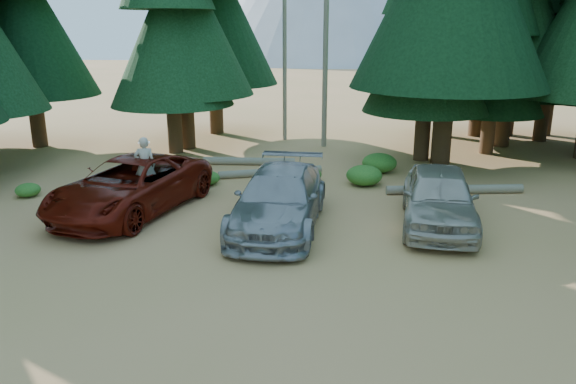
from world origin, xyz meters
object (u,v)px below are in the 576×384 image
silver_minivan_center (279,199)px  log_left (271,172)px  red_pickup (130,186)px  log_mid (249,161)px  log_right (455,189)px  silver_minivan_right (439,197)px  frisbee_player (145,165)px

silver_minivan_center → log_left: silver_minivan_center is taller
red_pickup → log_mid: red_pickup is taller
log_mid → log_right: (7.63, -3.50, -0.00)m
silver_minivan_right → log_right: 3.54m
red_pickup → log_mid: 6.90m
frisbee_player → log_right: 10.33m
log_right → red_pickup: bearing=-172.1°
log_left → red_pickup: bearing=-147.8°
log_left → log_mid: log_mid is taller
frisbee_player → log_mid: bearing=-121.7°
silver_minivan_right → log_mid: (-6.48, 6.77, -0.70)m
log_mid → red_pickup: bearing=-114.3°
silver_minivan_right → log_right: size_ratio=1.06×
red_pickup → log_mid: size_ratio=1.60×
silver_minivan_center → log_mid: size_ratio=1.51×
log_left → log_right: size_ratio=0.85×
red_pickup → silver_minivan_center: size_ratio=1.06×
silver_minivan_center → log_left: size_ratio=1.42×
silver_minivan_right → log_mid: size_ratio=1.32×
silver_minivan_right → red_pickup: bearing=-176.3°
log_left → log_mid: bearing=104.5°
silver_minivan_right → frisbee_player: (-8.77, 0.68, 0.61)m
log_right → silver_minivan_right: bearing=-116.6°
log_left → log_right: 6.81m
log_right → silver_minivan_center: bearing=-153.8°
log_right → log_left: bearing=156.9°
frisbee_player → log_mid: 6.64m
frisbee_player → log_mid: frisbee_player is taller
frisbee_player → silver_minivan_right: bearing=164.4°
red_pickup → log_right: (10.35, 2.81, -0.69)m
silver_minivan_center → frisbee_player: bearing=168.6°
log_left → log_right: bearing=-34.5°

